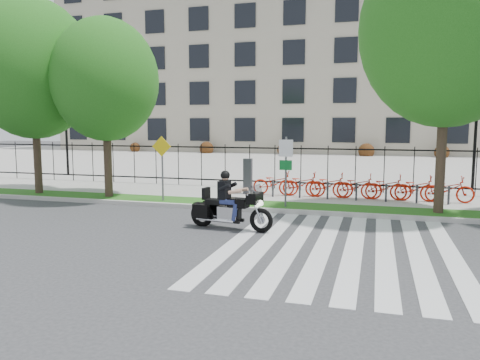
# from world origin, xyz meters

# --- Properties ---
(ground) EXTENTS (120.00, 120.00, 0.00)m
(ground) POSITION_xyz_m (0.00, 0.00, 0.00)
(ground) COLOR #333335
(ground) RESTS_ON ground
(curb) EXTENTS (60.00, 0.20, 0.15)m
(curb) POSITION_xyz_m (0.00, 4.10, 0.07)
(curb) COLOR #B2B0A8
(curb) RESTS_ON ground
(grass_verge) EXTENTS (60.00, 1.50, 0.15)m
(grass_verge) POSITION_xyz_m (0.00, 4.95, 0.07)
(grass_verge) COLOR #1D5615
(grass_verge) RESTS_ON ground
(sidewalk) EXTENTS (60.00, 3.50, 0.15)m
(sidewalk) POSITION_xyz_m (0.00, 7.45, 0.07)
(sidewalk) COLOR gray
(sidewalk) RESTS_ON ground
(plaza) EXTENTS (80.00, 34.00, 0.10)m
(plaza) POSITION_xyz_m (0.00, 25.00, 0.05)
(plaza) COLOR gray
(plaza) RESTS_ON ground
(crosswalk_stripes) EXTENTS (5.70, 8.00, 0.01)m
(crosswalk_stripes) POSITION_xyz_m (4.83, 0.00, 0.01)
(crosswalk_stripes) COLOR silver
(crosswalk_stripes) RESTS_ON ground
(iron_fence) EXTENTS (30.00, 0.06, 2.00)m
(iron_fence) POSITION_xyz_m (0.00, 9.20, 1.15)
(iron_fence) COLOR black
(iron_fence) RESTS_ON sidewalk
(office_building) EXTENTS (60.00, 21.90, 20.15)m
(office_building) POSITION_xyz_m (0.00, 44.92, 9.97)
(office_building) COLOR #ADA28C
(office_building) RESTS_ON ground
(lamp_post_left) EXTENTS (1.06, 0.70, 4.25)m
(lamp_post_left) POSITION_xyz_m (-12.00, 12.00, 3.21)
(lamp_post_left) COLOR black
(lamp_post_left) RESTS_ON ground
(lamp_post_right) EXTENTS (1.06, 0.70, 4.25)m
(lamp_post_right) POSITION_xyz_m (10.00, 12.00, 3.21)
(lamp_post_right) COLOR black
(lamp_post_right) RESTS_ON ground
(street_tree_0) EXTENTS (5.08, 5.08, 8.16)m
(street_tree_0) POSITION_xyz_m (-8.25, 4.95, 5.38)
(street_tree_0) COLOR #33231B
(street_tree_0) RESTS_ON grass_verge
(street_tree_1) EXTENTS (4.26, 4.26, 7.15)m
(street_tree_1) POSITION_xyz_m (-4.83, 4.95, 4.84)
(street_tree_1) COLOR #33231B
(street_tree_1) RESTS_ON grass_verge
(street_tree_2) EXTENTS (5.57, 5.57, 9.23)m
(street_tree_2) POSITION_xyz_m (7.72, 4.95, 6.17)
(street_tree_2) COLOR #33231B
(street_tree_2) RESTS_ON grass_verge
(bike_share_station) EXTENTS (8.93, 0.87, 1.50)m
(bike_share_station) POSITION_xyz_m (4.90, 7.20, 0.66)
(bike_share_station) COLOR #2D2D33
(bike_share_station) RESTS_ON sidewalk
(sign_pole_regulatory) EXTENTS (0.50, 0.09, 2.50)m
(sign_pole_regulatory) POSITION_xyz_m (2.58, 4.58, 1.74)
(sign_pole_regulatory) COLOR #59595B
(sign_pole_regulatory) RESTS_ON grass_verge
(sign_pole_warning) EXTENTS (0.78, 0.09, 2.49)m
(sign_pole_warning) POSITION_xyz_m (-2.23, 4.58, 1.74)
(sign_pole_warning) COLOR #59595B
(sign_pole_warning) RESTS_ON grass_verge
(motorcycle_rider) EXTENTS (2.70, 1.02, 2.10)m
(motorcycle_rider) POSITION_xyz_m (1.56, 1.23, 0.70)
(motorcycle_rider) COLOR black
(motorcycle_rider) RESTS_ON ground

